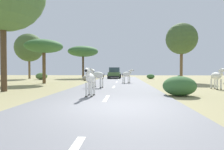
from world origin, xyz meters
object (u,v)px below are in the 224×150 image
(bush_2, at_px, (42,76))
(tree_6, at_px, (44,47))
(zebra_1, at_px, (97,75))
(bush_0, at_px, (179,86))
(bush_1, at_px, (151,76))
(zebra_2, at_px, (127,74))
(bush_4, at_px, (180,77))
(tree_3, at_px, (83,52))
(zebra_0, at_px, (90,79))
(car_0, at_px, (115,73))
(tree_0, at_px, (29,48))
(tree_4, at_px, (181,39))
(zebra_3, at_px, (217,76))
(rock_0, at_px, (85,78))

(bush_2, bearing_deg, tree_6, -64.51)
(zebra_1, relative_size, bush_2, 0.92)
(tree_6, relative_size, bush_0, 2.58)
(zebra_1, distance_m, bush_1, 17.24)
(zebra_2, xyz_separation_m, bush_0, (2.55, -9.26, -0.40))
(zebra_1, xyz_separation_m, bush_4, (11.31, 18.40, -0.67))
(tree_3, bearing_deg, zebra_2, -60.80)
(zebra_0, relative_size, car_0, 0.35)
(tree_0, height_order, bush_2, tree_0)
(tree_6, bearing_deg, tree_4, 17.32)
(bush_2, height_order, bush_4, bush_2)
(bush_1, bearing_deg, tree_4, -69.02)
(zebra_1, height_order, bush_2, zebra_1)
(zebra_3, relative_size, rock_0, 1.81)
(bush_0, distance_m, bush_2, 22.11)
(tree_0, height_order, bush_0, tree_0)
(zebra_0, bearing_deg, zebra_3, -148.73)
(tree_4, bearing_deg, zebra_3, -91.91)
(rock_0, bearing_deg, tree_6, -117.78)
(bush_1, distance_m, bush_4, 5.65)
(zebra_0, xyz_separation_m, car_0, (0.13, 21.48, -0.06))
(zebra_3, height_order, bush_1, zebra_3)
(zebra_1, bearing_deg, bush_1, 7.86)
(zebra_0, height_order, bush_4, zebra_0)
(zebra_2, bearing_deg, bush_1, 123.67)
(tree_4, bearing_deg, bush_0, -106.67)
(zebra_1, xyz_separation_m, zebra_2, (2.31, 5.29, -0.03))
(bush_1, bearing_deg, car_0, 174.08)
(bush_0, height_order, rock_0, bush_0)
(bush_1, bearing_deg, rock_0, -147.34)
(tree_3, height_order, bush_4, tree_3)
(zebra_3, distance_m, bush_0, 5.22)
(zebra_3, bearing_deg, zebra_0, 21.16)
(bush_4, xyz_separation_m, rock_0, (-14.27, -8.14, 0.04))
(zebra_3, relative_size, car_0, 0.37)
(tree_0, height_order, bush_4, tree_0)
(car_0, distance_m, bush_1, 5.72)
(zebra_0, xyz_separation_m, tree_0, (-13.35, 20.19, 4.00))
(zebra_3, bearing_deg, bush_4, -106.75)
(tree_3, bearing_deg, bush_1, -11.76)
(car_0, bearing_deg, tree_3, -16.83)
(car_0, distance_m, tree_4, 11.96)
(car_0, bearing_deg, zebra_3, 116.03)
(car_0, xyz_separation_m, tree_3, (-5.51, 1.74, 3.70))
(tree_6, xyz_separation_m, rock_0, (2.99, 5.68, -3.36))
(car_0, height_order, bush_0, car_0)
(zebra_1, height_order, zebra_3, zebra_1)
(tree_3, distance_m, bush_0, 24.81)
(zebra_3, xyz_separation_m, bush_4, (2.82, 18.62, -0.64))
(tree_3, xyz_separation_m, rock_0, (2.06, -8.17, -4.24))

